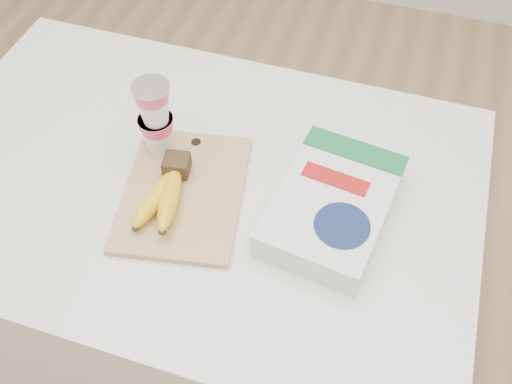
# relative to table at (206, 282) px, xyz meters

# --- Properties ---
(table) EXTENTS (1.11, 0.74, 0.84)m
(table) POSITION_rel_table_xyz_m (0.00, 0.00, 0.00)
(table) COLOR silver
(table) RESTS_ON ground
(cutting_board) EXTENTS (0.27, 0.34, 0.02)m
(cutting_board) POSITION_rel_table_xyz_m (0.00, -0.05, 0.43)
(cutting_board) COLOR tan
(cutting_board) RESTS_ON table
(bananas) EXTENTS (0.09, 0.19, 0.05)m
(bananas) POSITION_rel_table_xyz_m (-0.02, -0.07, 0.45)
(bananas) COLOR #382816
(bananas) RESTS_ON cutting_board
(yogurt_stack) EXTENTS (0.07, 0.07, 0.17)m
(yogurt_stack) POSITION_rel_table_xyz_m (-0.08, 0.04, 0.52)
(yogurt_stack) COLOR white
(yogurt_stack) RESTS_ON cutting_board
(cereal_box) EXTENTS (0.23, 0.31, 0.06)m
(cereal_box) POSITION_rel_table_xyz_m (0.28, -0.01, 0.45)
(cereal_box) COLOR white
(cereal_box) RESTS_ON table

